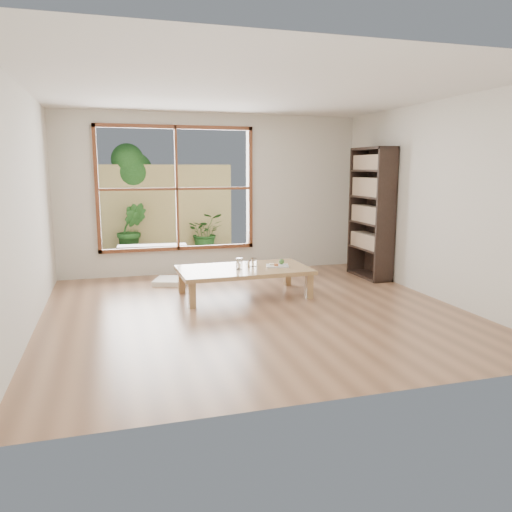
{
  "coord_description": "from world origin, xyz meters",
  "views": [
    {
      "loc": [
        -1.64,
        -5.71,
        1.73
      ],
      "look_at": [
        0.23,
        0.7,
        0.55
      ],
      "focal_mm": 35.0,
      "sensor_mm": 36.0,
      "label": 1
    }
  ],
  "objects_px": {
    "bookshelf": "(371,213)",
    "garden_bench": "(152,248)",
    "food_tray": "(278,265)",
    "low_table": "(244,271)"
  },
  "relations": [
    {
      "from": "bookshelf",
      "to": "food_tray",
      "type": "distance_m",
      "value": 1.96
    },
    {
      "from": "food_tray",
      "to": "garden_bench",
      "type": "bearing_deg",
      "value": 137.22
    },
    {
      "from": "bookshelf",
      "to": "garden_bench",
      "type": "distance_m",
      "value": 3.78
    },
    {
      "from": "low_table",
      "to": "food_tray",
      "type": "height_order",
      "value": "food_tray"
    },
    {
      "from": "food_tray",
      "to": "garden_bench",
      "type": "height_order",
      "value": "food_tray"
    },
    {
      "from": "low_table",
      "to": "food_tray",
      "type": "xyz_separation_m",
      "value": [
        0.49,
        -0.02,
        0.07
      ]
    },
    {
      "from": "bookshelf",
      "to": "garden_bench",
      "type": "bearing_deg",
      "value": 152.03
    },
    {
      "from": "bookshelf",
      "to": "food_tray",
      "type": "relative_size",
      "value": 5.97
    },
    {
      "from": "food_tray",
      "to": "garden_bench",
      "type": "distance_m",
      "value": 2.82
    },
    {
      "from": "bookshelf",
      "to": "food_tray",
      "type": "height_order",
      "value": "bookshelf"
    }
  ]
}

